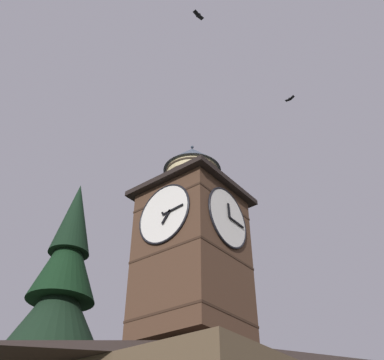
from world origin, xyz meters
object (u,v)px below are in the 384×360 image
object	(u,v)px
moon	(59,341)
flying_bird_high	(290,99)
flying_bird_low	(198,15)
clock_tower	(192,243)

from	to	relation	value
moon	flying_bird_high	bearing A→B (deg)	70.51
moon	flying_bird_high	size ratio (longest dim) A/B	2.90
flying_bird_high	flying_bird_low	world-z (taller)	flying_bird_high
moon	flying_bird_low	distance (m)	45.66
clock_tower	moon	size ratio (longest dim) A/B	5.36
clock_tower	flying_bird_high	size ratio (longest dim) A/B	15.56
moon	flying_bird_low	xyz separation A→B (m)	(23.49, 39.10, 2.14)
flying_bird_high	flying_bird_low	size ratio (longest dim) A/B	1.12
clock_tower	flying_bird_low	bearing A→B (deg)	40.65
moon	flying_bird_high	world-z (taller)	flying_bird_high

